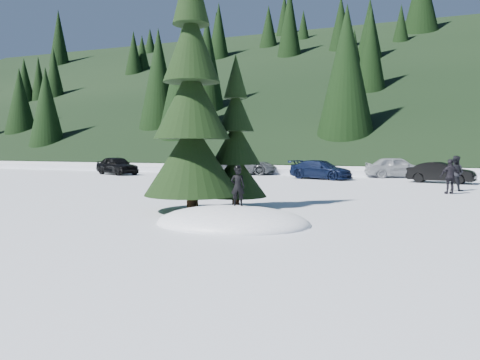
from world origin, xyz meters
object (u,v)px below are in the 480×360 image
at_px(adult_1, 450,176).
at_px(car_4, 397,167).
at_px(child_skier, 238,187).
at_px(car_3, 321,170).
at_px(car_1, 194,165).
at_px(car_0, 117,165).
at_px(car_5, 441,173).
at_px(spruce_short, 236,148).
at_px(spruce_tall, 192,112).
at_px(car_2, 243,165).
at_px(adult_0, 455,173).

height_order(adult_1, car_4, adult_1).
relative_size(child_skier, car_3, 0.25).
height_order(adult_1, car_1, adult_1).
bearing_deg(car_0, car_4, -54.75).
bearing_deg(car_5, spruce_short, 167.42).
distance_m(spruce_tall, child_skier, 3.56).
height_order(car_2, car_4, car_4).
xyz_separation_m(child_skier, adult_1, (6.05, 10.96, -0.23)).
distance_m(spruce_short, car_5, 16.48).
relative_size(spruce_tall, car_3, 2.00).
relative_size(adult_0, car_0, 0.42).
height_order(car_1, car_5, car_1).
distance_m(car_0, car_5, 22.89).
bearing_deg(spruce_short, adult_1, 47.70).
bearing_deg(car_2, adult_1, -134.44).
xyz_separation_m(child_skier, car_1, (-12.85, 22.17, -0.38)).
bearing_deg(child_skier, adult_1, -135.23).
xyz_separation_m(adult_0, car_4, (-3.18, 8.97, -0.13)).
height_order(car_1, car_3, car_1).
bearing_deg(car_4, spruce_tall, 149.80).
height_order(adult_0, car_1, adult_0).
relative_size(car_3, car_4, 1.00).
xyz_separation_m(adult_1, car_4, (-2.88, 10.71, -0.07)).
height_order(spruce_short, adult_1, spruce_short).
bearing_deg(child_skier, car_1, -76.24).
xyz_separation_m(car_3, car_5, (7.30, -0.63, -0.01)).
bearing_deg(spruce_tall, car_4, 74.94).
relative_size(spruce_tall, adult_0, 5.00).
distance_m(spruce_tall, adult_0, 14.31).
bearing_deg(adult_1, car_2, -58.90).
distance_m(adult_0, car_1, 21.40).
xyz_separation_m(car_0, car_2, (8.96, 3.75, 0.01)).
bearing_deg(adult_0, car_4, -43.76).
bearing_deg(car_5, adult_1, -165.24).
bearing_deg(car_3, spruce_short, -160.18).
relative_size(adult_0, adult_1, 1.07).
bearing_deg(spruce_tall, car_0, 132.81).
relative_size(adult_1, car_0, 0.39).
distance_m(adult_1, car_0, 24.00).
distance_m(spruce_short, car_2, 19.60).
distance_m(car_1, car_5, 19.22).
height_order(car_0, car_4, car_4).
bearing_deg(car_0, car_2, -43.70).
xyz_separation_m(spruce_tall, car_3, (0.80, 16.83, -2.69)).
relative_size(spruce_short, adult_1, 3.35).
relative_size(spruce_tall, car_2, 1.68).
height_order(car_0, car_2, car_2).
distance_m(car_0, car_1, 6.27).
distance_m(spruce_tall, car_4, 21.01).
xyz_separation_m(spruce_short, car_3, (-0.20, 15.43, -1.48)).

